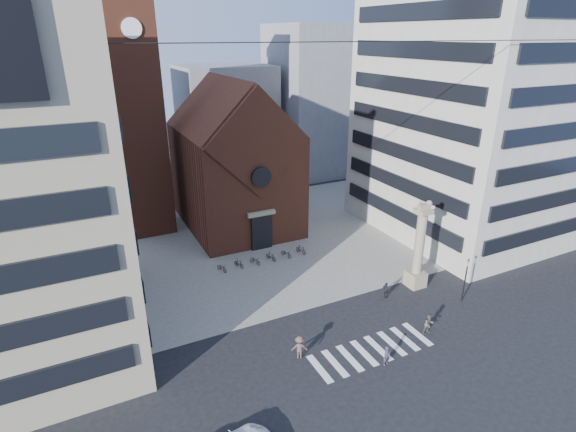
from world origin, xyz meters
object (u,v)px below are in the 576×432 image
at_px(scooter_0, 222,268).
at_px(traffic_light, 465,279).
at_px(pedestrian_0, 387,356).
at_px(pedestrian_2, 386,290).
at_px(pedestrian_1, 429,324).
at_px(lion_column, 418,253).

bearing_deg(scooter_0, traffic_light, -58.88).
bearing_deg(traffic_light, pedestrian_0, -161.78).
relative_size(pedestrian_0, scooter_0, 1.02).
relative_size(pedestrian_0, pedestrian_2, 1.00).
height_order(traffic_light, pedestrian_0, traffic_light).
height_order(pedestrian_1, scooter_0, pedestrian_1).
bearing_deg(pedestrian_0, lion_column, 30.74).
relative_size(pedestrian_1, pedestrian_2, 1.12).
relative_size(traffic_light, pedestrian_2, 2.75).
distance_m(pedestrian_0, scooter_0, 19.62).
bearing_deg(pedestrian_1, pedestrian_0, -158.39).
distance_m(traffic_light, pedestrian_1, 6.66).
bearing_deg(lion_column, pedestrian_2, -172.75).
relative_size(lion_column, pedestrian_2, 5.54).
bearing_deg(lion_column, scooter_0, 145.48).
height_order(lion_column, scooter_0, lion_column).
bearing_deg(lion_column, pedestrian_0, -140.55).
bearing_deg(scooter_0, pedestrian_2, -62.66).
bearing_deg(traffic_light, lion_column, 116.46).
xyz_separation_m(traffic_light, pedestrian_0, (-11.42, -3.76, -1.51)).
relative_size(traffic_light, pedestrian_0, 2.75).
bearing_deg(pedestrian_2, pedestrian_1, 173.62).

